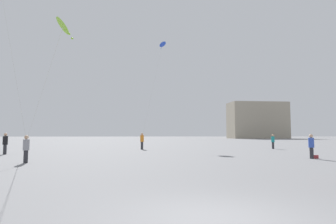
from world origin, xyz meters
The scene contains 10 objects.
ground_plane centered at (0.00, 0.00, 0.00)m, with size 300.00×300.00×0.00m, color slate.
person_in_blue centered at (9.76, 13.30, 0.93)m, with size 0.37×0.37×1.70m.
person_in_teal centered at (12.33, 25.42, 0.91)m, with size 0.36×0.36×1.65m.
person_in_black centered at (-13.74, 18.51, 0.98)m, with size 0.39×0.39×1.79m.
person_in_orange centered at (-2.53, 25.24, 1.00)m, with size 0.40×0.40×1.82m.
person_in_grey centered at (-8.87, 11.45, 0.90)m, with size 0.36×0.36×1.65m.
kite_cobalt_diamond centered at (-0.01, 34.76, 14.90)m, with size 3.27×10.37×14.17m.
kite_lime_diamond centered at (-5.36, 6.79, 6.56)m, with size 4.01×5.25×5.72m.
building_left_hall centered at (35.00, 89.54, 6.26)m, with size 19.96×10.11×12.51m.
handbag_beside_flyer centered at (10.11, 13.40, 0.12)m, with size 0.32×0.14×0.24m, color maroon.
Camera 1 is at (-1.26, -5.67, 1.76)m, focal length 29.71 mm.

